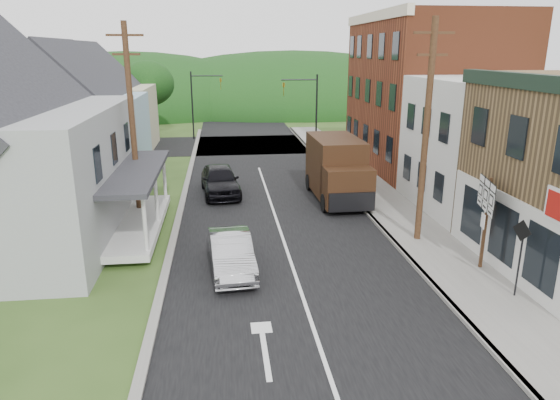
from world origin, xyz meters
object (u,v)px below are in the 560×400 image
object	(u,v)px
route_sign_cluster	(486,210)
warning_sign	(521,248)
silver_sedan	(231,253)
delivery_van	(337,170)
dark_sedan	(220,180)

from	to	relation	value
route_sign_cluster	warning_sign	world-z (taller)	route_sign_cluster
route_sign_cluster	silver_sedan	bearing A→B (deg)	-172.99
route_sign_cluster	delivery_van	bearing A→B (deg)	121.82
silver_sedan	dark_sedan	size ratio (longest dim) A/B	0.87
silver_sedan	route_sign_cluster	world-z (taller)	route_sign_cluster
delivery_van	route_sign_cluster	size ratio (longest dim) A/B	1.77
dark_sedan	warning_sign	xyz separation A→B (m)	(9.41, -13.51, 0.98)
dark_sedan	route_sign_cluster	size ratio (longest dim) A/B	1.44
silver_sedan	dark_sedan	bearing A→B (deg)	87.80
route_sign_cluster	dark_sedan	bearing A→B (deg)	143.27
delivery_van	warning_sign	size ratio (longest dim) A/B	2.30
dark_sedan	route_sign_cluster	bearing A→B (deg)	-55.97
dark_sedan	warning_sign	bearing A→B (deg)	-60.94
silver_sedan	route_sign_cluster	size ratio (longest dim) A/B	1.25
silver_sedan	delivery_van	world-z (taller)	delivery_van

